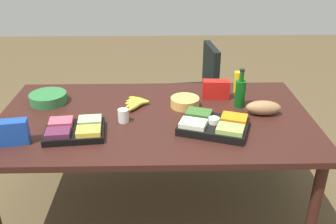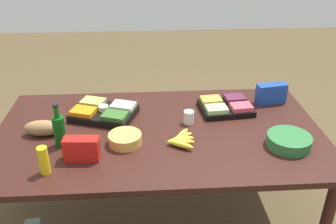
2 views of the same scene
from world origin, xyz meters
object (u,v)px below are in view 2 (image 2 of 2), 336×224
chip_bowl (125,139)px  banana_bunch (181,140)px  veggie_tray (104,112)px  paper_cup (189,117)px  mustard_bottle (44,160)px  fruit_platter (226,106)px  chip_bag_red (82,149)px  wine_bottle (59,130)px  salad_bowl (289,141)px  bread_loaf (43,128)px  conference_table (159,139)px  chip_bag_blue (271,94)px

chip_bowl → banana_bunch: chip_bowl is taller
veggie_tray → paper_cup: bearing=-12.2°
veggie_tray → mustard_bottle: bearing=-113.2°
fruit_platter → chip_bag_red: bearing=-150.4°
wine_bottle → salad_bowl: 1.39m
wine_bottle → paper_cup: bearing=15.2°
bread_loaf → veggie_tray: size_ratio=0.48×
bread_loaf → fruit_platter: (1.24, 0.25, -0.02)m
conference_table → veggie_tray: size_ratio=4.31×
wine_bottle → paper_cup: (0.81, 0.22, -0.06)m
veggie_tray → paper_cup: (0.58, -0.13, 0.01)m
conference_table → chip_bag_blue: (0.85, 0.35, 0.14)m
conference_table → mustard_bottle: (-0.64, -0.41, 0.15)m
conference_table → paper_cup: size_ratio=23.74×
salad_bowl → mustard_bottle: (-1.42, -0.17, 0.05)m
salad_bowl → paper_cup: 0.66m
bread_loaf → veggie_tray: 0.43m
paper_cup → banana_bunch: bearing=-107.4°
paper_cup → mustard_bottle: bearing=-149.8°
chip_bowl → veggie_tray: (-0.16, 0.35, 0.00)m
wine_bottle → veggie_tray: 0.42m
wine_bottle → mustard_bottle: (-0.03, -0.27, -0.03)m
fruit_platter → salad_bowl: same height
conference_table → fruit_platter: bearing=26.5°
fruit_platter → banana_bunch: (-0.36, -0.41, -0.01)m
conference_table → bread_loaf: (-0.74, -0.01, 0.11)m
wine_bottle → fruit_platter: bearing=19.3°
wine_bottle → chip_bag_blue: wine_bottle is taller
fruit_platter → salad_bowl: size_ratio=1.44×
bread_loaf → chip_bag_blue: (1.60, 0.35, 0.02)m
fruit_platter → chip_bowl: fruit_platter is taller
wine_bottle → mustard_bottle: wine_bottle is taller
veggie_tray → chip_bag_red: bearing=-99.1°
banana_bunch → bread_loaf: bearing=169.8°
conference_table → chip_bag_blue: bearing=22.2°
conference_table → chip_bowl: chip_bowl is taller
salad_bowl → mustard_bottle: bearing=-173.1°
chip_bowl → paper_cup: 0.48m
fruit_platter → banana_bunch: 0.55m
wine_bottle → banana_bunch: bearing=-2.0°
veggie_tray → paper_cup: paper_cup is taller
bread_loaf → paper_cup: bearing=5.3°
mustard_bottle → chip_bag_blue: bearing=26.9°
bread_loaf → chip_bowl: size_ratio=1.17×
chip_bowl → veggie_tray: bearing=114.3°
fruit_platter → veggie_tray: bearing=-177.5°
conference_table → bread_loaf: size_ratio=8.90×
conference_table → mustard_bottle: size_ratio=13.04×
mustard_bottle → chip_bag_red: bearing=32.4°
paper_cup → chip_bowl: bearing=-151.5°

